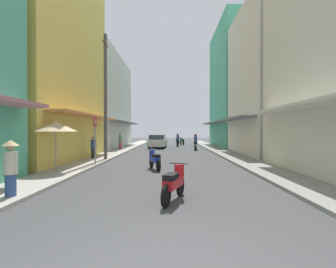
# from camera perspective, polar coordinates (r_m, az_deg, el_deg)

# --- Properties ---
(ground_plane) EXTENTS (98.55, 98.55, 0.00)m
(ground_plane) POSITION_cam_1_polar(r_m,az_deg,el_deg) (21.67, 0.29, -4.28)
(ground_plane) COLOR #424244
(sidewalk_left) EXTENTS (1.79, 52.79, 0.12)m
(sidewalk_left) POSITION_cam_1_polar(r_m,az_deg,el_deg) (22.18, -11.68, -4.03)
(sidewalk_left) COLOR #ADA89E
(sidewalk_left) RESTS_ON ground
(sidewalk_right) EXTENTS (1.79, 52.79, 0.12)m
(sidewalk_right) POSITION_cam_1_polar(r_m,az_deg,el_deg) (22.10, 12.31, -4.04)
(sidewalk_right) COLOR gray
(sidewalk_right) RESTS_ON ground
(building_left_mid) EXTENTS (7.05, 11.28, 17.85)m
(building_left_mid) POSITION_cam_1_polar(r_m,az_deg,el_deg) (20.05, -26.86, 21.18)
(building_left_mid) COLOR #EFD159
(building_left_mid) RESTS_ON ground
(building_left_far) EXTENTS (7.05, 13.76, 10.15)m
(building_left_far) POSITION_cam_1_polar(r_m,az_deg,el_deg) (31.18, -15.45, 6.55)
(building_left_far) COLOR silver
(building_left_far) RESTS_ON ground
(building_right_mid) EXTENTS (7.05, 9.05, 11.35)m
(building_right_mid) POSITION_cam_1_polar(r_m,az_deg,el_deg) (22.34, 22.97, 10.41)
(building_right_mid) COLOR silver
(building_right_mid) RESTS_ON ground
(building_right_far) EXTENTS (7.05, 11.39, 14.09)m
(building_right_far) POSITION_cam_1_polar(r_m,az_deg,el_deg) (32.68, 15.73, 9.75)
(building_right_far) COLOR #4CB28C
(building_right_far) RESTS_ON ground
(motorbike_red) EXTENTS (0.74, 1.74, 0.96)m
(motorbike_red) POSITION_cam_1_polar(r_m,az_deg,el_deg) (7.19, 1.39, -10.34)
(motorbike_red) COLOR black
(motorbike_red) RESTS_ON ground
(motorbike_silver) EXTENTS (0.59, 1.80, 1.58)m
(motorbike_silver) POSITION_cam_1_polar(r_m,az_deg,el_deg) (25.66, 6.00, -1.94)
(motorbike_silver) COLOR black
(motorbike_silver) RESTS_ON ground
(motorbike_blue) EXTENTS (0.77, 1.73, 0.96)m
(motorbike_blue) POSITION_cam_1_polar(r_m,az_deg,el_deg) (12.84, -2.95, -5.46)
(motorbike_blue) COLOR black
(motorbike_blue) RESTS_ON ground
(motorbike_green) EXTENTS (0.67, 1.77, 0.96)m
(motorbike_green) POSITION_cam_1_polar(r_m,az_deg,el_deg) (35.36, 3.03, -1.54)
(motorbike_green) COLOR black
(motorbike_green) RESTS_ON ground
(motorbike_black) EXTENTS (0.55, 1.81, 1.58)m
(motorbike_black) POSITION_cam_1_polar(r_m,az_deg,el_deg) (31.97, 2.10, -1.41)
(motorbike_black) COLOR black
(motorbike_black) RESTS_ON ground
(parked_car) EXTENTS (2.05, 4.22, 1.45)m
(parked_car) POSITION_cam_1_polar(r_m,az_deg,el_deg) (28.67, -2.26, -1.59)
(parked_car) COLOR silver
(parked_car) RESTS_ON ground
(pedestrian_midway) EXTENTS (0.44, 0.44, 1.63)m
(pedestrian_midway) POSITION_cam_1_polar(r_m,az_deg,el_deg) (8.29, -30.94, -6.03)
(pedestrian_midway) COLOR #334C8C
(pedestrian_midway) RESTS_ON ground
(pedestrian_foreground) EXTENTS (0.34, 0.34, 1.55)m
(pedestrian_foreground) POSITION_cam_1_polar(r_m,az_deg,el_deg) (17.56, -15.86, -2.96)
(pedestrian_foreground) COLOR #262628
(pedestrian_foreground) RESTS_ON ground
(pedestrian_far) EXTENTS (0.34, 0.34, 1.65)m
(pedestrian_far) POSITION_cam_1_polar(r_m,az_deg,el_deg) (25.51, -10.30, -1.69)
(pedestrian_far) COLOR #99333F
(pedestrian_far) RESTS_ON ground
(vendor_umbrella) EXTENTS (1.85, 1.85, 2.30)m
(vendor_umbrella) POSITION_cam_1_polar(r_m,az_deg,el_deg) (12.59, -23.17, 1.52)
(vendor_umbrella) COLOR #99999E
(vendor_umbrella) RESTS_ON ground
(utility_pole) EXTENTS (0.20, 1.20, 7.91)m
(utility_pole) POSITION_cam_1_polar(r_m,az_deg,el_deg) (17.04, -13.40, 7.94)
(utility_pole) COLOR #4C4C4F
(utility_pole) RESTS_ON ground
(street_sign_no_entry) EXTENTS (0.07, 0.60, 2.65)m
(street_sign_no_entry) POSITION_cam_1_polar(r_m,az_deg,el_deg) (14.40, -15.49, 0.03)
(street_sign_no_entry) COLOR gray
(street_sign_no_entry) RESTS_ON ground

